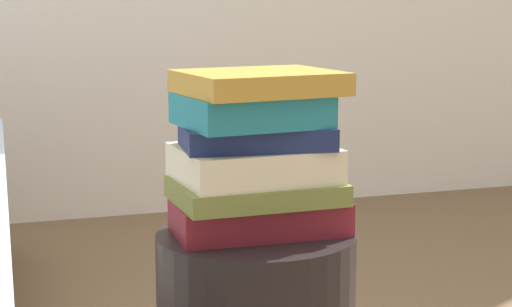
% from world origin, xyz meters
% --- Properties ---
extents(book_maroon, '(0.30, 0.16, 0.06)m').
position_xyz_m(book_maroon, '(0.01, 0.00, 0.47)').
color(book_maroon, maroon).
rests_on(book_maroon, side_table).
extents(book_olive, '(0.28, 0.20, 0.04)m').
position_xyz_m(book_olive, '(0.00, 0.00, 0.52)').
color(book_olive, olive).
rests_on(book_olive, book_maroon).
extents(book_cream, '(0.27, 0.21, 0.06)m').
position_xyz_m(book_cream, '(0.00, 0.01, 0.56)').
color(book_cream, beige).
rests_on(book_cream, book_olive).
extents(book_navy, '(0.26, 0.18, 0.04)m').
position_xyz_m(book_navy, '(0.00, -0.00, 0.61)').
color(book_navy, '#19234C').
rests_on(book_navy, book_cream).
extents(book_teal, '(0.25, 0.21, 0.05)m').
position_xyz_m(book_teal, '(-0.01, 0.00, 0.66)').
color(book_teal, '#1E727F').
rests_on(book_teal, book_navy).
extents(book_ochre, '(0.28, 0.24, 0.04)m').
position_xyz_m(book_ochre, '(0.01, -0.00, 0.70)').
color(book_ochre, '#B7842D').
rests_on(book_ochre, book_teal).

